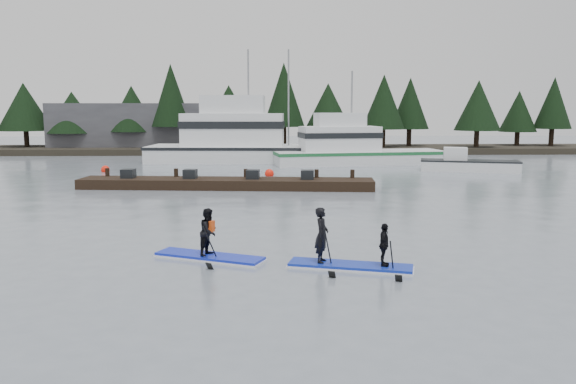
{
  "coord_description": "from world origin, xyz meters",
  "views": [
    {
      "loc": [
        -0.77,
        -15.77,
        4.27
      ],
      "look_at": [
        0.0,
        6.0,
        1.1
      ],
      "focal_mm": 35.0,
      "sensor_mm": 36.0,
      "label": 1
    }
  ],
  "objects_px": {
    "fishing_boat_medium": "(354,157)",
    "floating_dock": "(226,183)",
    "fishing_boat_large": "(253,152)",
    "paddleboard_duo": "(349,249)",
    "paddleboard_solo": "(209,241)"
  },
  "relations": [
    {
      "from": "floating_dock",
      "to": "paddleboard_duo",
      "type": "xyz_separation_m",
      "value": [
        4.52,
        -16.05,
        0.26
      ]
    },
    {
      "from": "fishing_boat_medium",
      "to": "floating_dock",
      "type": "distance_m",
      "value": 16.74
    },
    {
      "from": "fishing_boat_large",
      "to": "paddleboard_duo",
      "type": "xyz_separation_m",
      "value": [
        3.44,
        -32.46,
        -0.26
      ]
    },
    {
      "from": "fishing_boat_medium",
      "to": "paddleboard_solo",
      "type": "xyz_separation_m",
      "value": [
        -8.64,
        -28.91,
        -0.06
      ]
    },
    {
      "from": "fishing_boat_medium",
      "to": "paddleboard_duo",
      "type": "xyz_separation_m",
      "value": [
        -4.74,
        -30.0,
        -0.05
      ]
    },
    {
      "from": "fishing_boat_large",
      "to": "paddleboard_duo",
      "type": "relative_size",
      "value": 5.47
    },
    {
      "from": "fishing_boat_medium",
      "to": "floating_dock",
      "type": "xyz_separation_m",
      "value": [
        -9.26,
        -13.94,
        -0.31
      ]
    },
    {
      "from": "fishing_boat_large",
      "to": "paddleboard_solo",
      "type": "distance_m",
      "value": 31.37
    },
    {
      "from": "paddleboard_duo",
      "to": "paddleboard_solo",
      "type": "bearing_deg",
      "value": 179.95
    },
    {
      "from": "fishing_boat_large",
      "to": "fishing_boat_medium",
      "type": "xyz_separation_m",
      "value": [
        8.19,
        -2.46,
        -0.22
      ]
    },
    {
      "from": "paddleboard_solo",
      "to": "fishing_boat_medium",
      "type": "bearing_deg",
      "value": 97.1
    },
    {
      "from": "fishing_boat_large",
      "to": "floating_dock",
      "type": "relative_size",
      "value": 1.16
    },
    {
      "from": "paddleboard_solo",
      "to": "paddleboard_duo",
      "type": "bearing_deg",
      "value": 8.13
    },
    {
      "from": "fishing_boat_large",
      "to": "fishing_boat_medium",
      "type": "height_order",
      "value": "fishing_boat_large"
    },
    {
      "from": "fishing_boat_large",
      "to": "fishing_boat_medium",
      "type": "relative_size",
      "value": 1.34
    }
  ]
}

